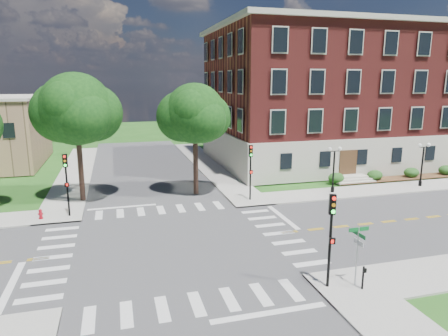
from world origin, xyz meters
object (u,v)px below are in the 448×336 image
object	(u,v)px
traffic_signal_ne	(251,165)
twin_lamp_east	(422,162)
push_button_post	(363,277)
fire_hydrant	(41,214)
traffic_signal_se	(331,229)
twin_lamp_west	(334,167)
traffic_signal_nw	(66,177)
street_sign_pole	(358,245)

from	to	relation	value
traffic_signal_ne	twin_lamp_east	world-z (taller)	traffic_signal_ne
push_button_post	twin_lamp_east	bearing A→B (deg)	42.66
fire_hydrant	traffic_signal_ne	bearing A→B (deg)	1.76
traffic_signal_se	traffic_signal_ne	world-z (taller)	same
twin_lamp_west	push_button_post	world-z (taller)	twin_lamp_west
fire_hydrant	traffic_signal_se	bearing A→B (deg)	-43.35
traffic_signal_nw	push_button_post	world-z (taller)	traffic_signal_nw
twin_lamp_east	street_sign_pole	size ratio (longest dim) A/B	1.36
twin_lamp_west	twin_lamp_east	xyz separation A→B (m)	(9.47, -0.31, 0.00)
traffic_signal_se	street_sign_pole	world-z (taller)	traffic_signal_se
twin_lamp_east	push_button_post	xyz separation A→B (m)	(-17.26, -15.91, -1.73)
traffic_signal_ne	twin_lamp_east	distance (m)	17.65
traffic_signal_ne	twin_lamp_west	xyz separation A→B (m)	(8.17, 0.29, -0.66)
twin_lamp_east	traffic_signal_se	bearing A→B (deg)	-141.02
traffic_signal_se	twin_lamp_east	bearing A→B (deg)	38.98
twin_lamp_west	push_button_post	xyz separation A→B (m)	(-7.79, -16.21, -1.73)
twin_lamp_east	fire_hydrant	bearing A→B (deg)	-179.17
traffic_signal_nw	twin_lamp_east	size ratio (longest dim) A/B	1.13
push_button_post	fire_hydrant	world-z (taller)	push_button_post
traffic_signal_nw	twin_lamp_west	world-z (taller)	traffic_signal_nw
twin_lamp_west	fire_hydrant	bearing A→B (deg)	-178.16
traffic_signal_nw	push_button_post	bearing A→B (deg)	-45.91
street_sign_pole	fire_hydrant	world-z (taller)	street_sign_pole
push_button_post	street_sign_pole	bearing A→B (deg)	108.53
fire_hydrant	traffic_signal_nw	bearing A→B (deg)	4.97
fire_hydrant	street_sign_pole	bearing A→B (deg)	-41.47
twin_lamp_west	twin_lamp_east	world-z (taller)	same
traffic_signal_se	push_button_post	size ratio (longest dim) A/B	4.00
twin_lamp_east	street_sign_pole	world-z (taller)	twin_lamp_east
street_sign_pole	push_button_post	world-z (taller)	street_sign_pole
traffic_signal_ne	fire_hydrant	world-z (taller)	traffic_signal_ne
street_sign_pole	push_button_post	distance (m)	1.58
traffic_signal_se	fire_hydrant	xyz separation A→B (m)	(-15.58, 14.70, -2.72)
street_sign_pole	traffic_signal_se	bearing A→B (deg)	168.51
traffic_signal_ne	street_sign_pole	size ratio (longest dim) A/B	1.55
twin_lamp_east	push_button_post	bearing A→B (deg)	-137.34
traffic_signal_ne	fire_hydrant	distance (m)	16.94
traffic_signal_nw	twin_lamp_east	xyz separation A→B (m)	(32.36, 0.32, -0.66)
fire_hydrant	twin_lamp_east	bearing A→B (deg)	0.83
twin_lamp_east	push_button_post	size ratio (longest dim) A/B	3.53
traffic_signal_nw	twin_lamp_west	distance (m)	22.91
traffic_signal_se	twin_lamp_east	size ratio (longest dim) A/B	1.13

